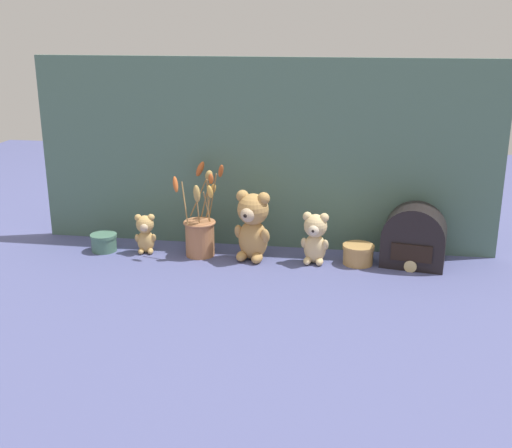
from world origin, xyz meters
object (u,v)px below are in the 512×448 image
(teddy_bear_small, at_px, (145,233))
(decorative_tin_short, at_px, (358,254))
(teddy_bear_medium, at_px, (315,237))
(teddy_bear_large, at_px, (253,224))
(flower_vase, at_px, (200,231))
(decorative_tin_tall, at_px, (104,242))
(vintage_radio, at_px, (414,240))

(teddy_bear_small, xyz_separation_m, decorative_tin_short, (0.73, 0.01, -0.04))
(teddy_bear_medium, bearing_deg, teddy_bear_large, 179.77)
(teddy_bear_large, relative_size, teddy_bear_small, 1.71)
(flower_vase, height_order, decorative_tin_tall, flower_vase)
(teddy_bear_medium, height_order, vintage_radio, vintage_radio)
(decorative_tin_tall, bearing_deg, teddy_bear_medium, -0.07)
(decorative_tin_tall, bearing_deg, teddy_bear_small, 2.77)
(flower_vase, bearing_deg, teddy_bear_medium, -2.08)
(flower_vase, bearing_deg, vintage_radio, 1.49)
(teddy_bear_small, relative_size, decorative_tin_short, 1.33)
(decorative_tin_tall, relative_size, decorative_tin_short, 0.88)
(teddy_bear_medium, relative_size, teddy_bear_small, 1.26)
(vintage_radio, height_order, decorative_tin_tall, vintage_radio)
(teddy_bear_small, bearing_deg, teddy_bear_medium, -0.80)
(teddy_bear_small, bearing_deg, vintage_radio, 1.55)
(teddy_bear_medium, distance_m, flower_vase, 0.39)
(teddy_bear_large, distance_m, decorative_tin_short, 0.36)
(teddy_bear_medium, relative_size, vintage_radio, 0.79)
(teddy_bear_large, distance_m, decorative_tin_tall, 0.53)
(teddy_bear_medium, distance_m, decorative_tin_short, 0.15)
(teddy_bear_medium, bearing_deg, decorative_tin_tall, 179.93)
(teddy_bear_large, xyz_separation_m, vintage_radio, (0.53, 0.03, -0.04))
(flower_vase, relative_size, vintage_radio, 1.42)
(teddy_bear_medium, bearing_deg, flower_vase, 177.92)
(vintage_radio, relative_size, decorative_tin_tall, 2.40)
(teddy_bear_large, xyz_separation_m, teddy_bear_medium, (0.21, -0.00, -0.03))
(teddy_bear_small, xyz_separation_m, flower_vase, (0.19, 0.01, 0.01))
(vintage_radio, bearing_deg, teddy_bear_small, -178.45)
(flower_vase, distance_m, decorative_tin_tall, 0.35)
(flower_vase, bearing_deg, teddy_bear_large, -4.17)
(teddy_bear_large, height_order, teddy_bear_small, teddy_bear_large)
(flower_vase, height_order, decorative_tin_short, flower_vase)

